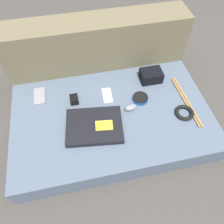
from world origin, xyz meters
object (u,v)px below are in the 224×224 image
object	(u,v)px
laptop	(94,126)
charger_brick	(74,99)
phone_silver	(40,96)
camera_pouch	(151,76)
computer_mouse	(131,107)
speaker_puck	(140,98)
phone_black	(108,95)

from	to	relation	value
laptop	charger_brick	world-z (taller)	charger_brick
phone_silver	camera_pouch	size ratio (longest dim) A/B	0.97
phone_silver	charger_brick	size ratio (longest dim) A/B	2.16
computer_mouse	charger_brick	xyz separation A→B (m)	(-0.30, 0.12, 0.00)
phone_silver	charger_brick	world-z (taller)	charger_brick
laptop	charger_brick	distance (m)	0.22
laptop	speaker_puck	xyz separation A→B (m)	(0.29, 0.13, -0.00)
laptop	computer_mouse	size ratio (longest dim) A/B	4.21
charger_brick	phone_silver	bearing A→B (deg)	158.05
laptop	camera_pouch	world-z (taller)	camera_pouch
speaker_puck	phone_black	xyz separation A→B (m)	(-0.18, 0.07, -0.01)
camera_pouch	charger_brick	xyz separation A→B (m)	(-0.48, -0.08, -0.01)
phone_silver	phone_black	size ratio (longest dim) A/B	1.09
phone_silver	laptop	bearing A→B (deg)	-44.61
phone_black	speaker_puck	bearing A→B (deg)	-17.79
laptop	phone_silver	world-z (taller)	laptop
phone_silver	speaker_puck	bearing A→B (deg)	-14.23
phone_black	camera_pouch	distance (m)	0.30
camera_pouch	speaker_puck	bearing A→B (deg)	-127.07
laptop	charger_brick	bearing A→B (deg)	120.33
computer_mouse	phone_black	xyz separation A→B (m)	(-0.10, 0.12, -0.01)
camera_pouch	charger_brick	size ratio (longest dim) A/B	2.22
laptop	charger_brick	xyz separation A→B (m)	(-0.08, 0.20, 0.00)
computer_mouse	camera_pouch	bearing A→B (deg)	37.33
computer_mouse	speaker_puck	distance (m)	0.09
laptop	phone_silver	bearing A→B (deg)	142.64
computer_mouse	phone_silver	size ratio (longest dim) A/B	0.61
laptop	phone_black	bearing A→B (deg)	67.80
computer_mouse	camera_pouch	distance (m)	0.27
laptop	phone_silver	distance (m)	0.40
computer_mouse	phone_black	distance (m)	0.16
computer_mouse	phone_black	size ratio (longest dim) A/B	0.66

